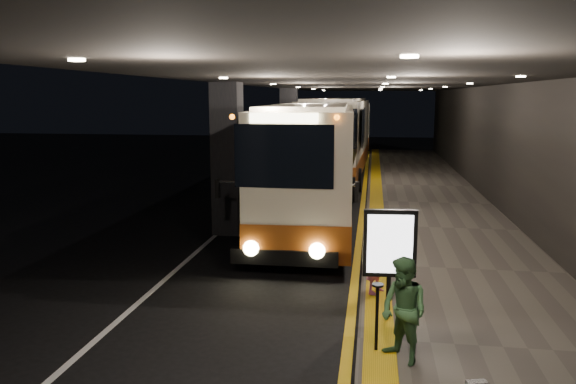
% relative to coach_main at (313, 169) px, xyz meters
% --- Properties ---
extents(ground, '(90.00, 90.00, 0.00)m').
position_rel_coach_main_xyz_m(ground, '(-0.81, -5.65, -1.76)').
color(ground, black).
extents(lane_line_white, '(0.12, 50.00, 0.01)m').
position_rel_coach_main_xyz_m(lane_line_white, '(-2.61, -0.65, -1.75)').
color(lane_line_white, silver).
rests_on(lane_line_white, ground).
extents(kerb_stripe_yellow, '(0.18, 50.00, 0.01)m').
position_rel_coach_main_xyz_m(kerb_stripe_yellow, '(1.54, -0.65, -1.75)').
color(kerb_stripe_yellow, gold).
rests_on(kerb_stripe_yellow, ground).
extents(sidewalk, '(4.50, 50.00, 0.15)m').
position_rel_coach_main_xyz_m(sidewalk, '(3.94, -0.65, -1.68)').
color(sidewalk, '#514C44').
rests_on(sidewalk, ground).
extents(tactile_strip, '(0.50, 50.00, 0.01)m').
position_rel_coach_main_xyz_m(tactile_strip, '(2.04, -0.65, -1.60)').
color(tactile_strip, gold).
rests_on(tactile_strip, sidewalk).
extents(terminal_wall, '(0.10, 50.00, 6.00)m').
position_rel_coach_main_xyz_m(terminal_wall, '(6.19, -0.65, 1.24)').
color(terminal_wall, black).
rests_on(terminal_wall, ground).
extents(support_columns, '(0.80, 24.80, 4.40)m').
position_rel_coach_main_xyz_m(support_columns, '(-2.31, -1.65, 0.44)').
color(support_columns, black).
rests_on(support_columns, ground).
extents(canopy, '(9.00, 50.00, 0.40)m').
position_rel_coach_main_xyz_m(canopy, '(1.69, -0.65, 2.84)').
color(canopy, black).
rests_on(canopy, support_columns).
extents(coach_main, '(2.91, 11.84, 3.66)m').
position_rel_coach_main_xyz_m(coach_main, '(0.00, 0.00, 0.00)').
color(coach_main, beige).
rests_on(coach_main, ground).
extents(coach_second, '(2.84, 12.12, 3.79)m').
position_rel_coach_main_xyz_m(coach_second, '(0.14, 10.13, 0.06)').
color(coach_second, beige).
rests_on(coach_second, ground).
extents(coach_third, '(2.87, 11.39, 3.55)m').
position_rel_coach_main_xyz_m(coach_third, '(0.15, 27.05, -0.06)').
color(coach_third, beige).
rests_on(coach_third, ground).
extents(passenger_boarding, '(0.58, 0.70, 1.64)m').
position_rel_coach_main_xyz_m(passenger_boarding, '(1.99, -6.64, -0.79)').
color(passenger_boarding, '#C35B95').
rests_on(passenger_boarding, sidewalk).
extents(passenger_waiting_green, '(0.86, 0.88, 1.56)m').
position_rel_coach_main_xyz_m(passenger_waiting_green, '(2.36, -9.53, -0.83)').
color(passenger_waiting_green, '#376338').
rests_on(passenger_waiting_green, sidewalk).
extents(info_sign, '(0.92, 0.18, 1.94)m').
position_rel_coach_main_xyz_m(info_sign, '(2.19, -7.88, -0.30)').
color(info_sign, black).
rests_on(info_sign, sidewalk).
extents(stanchion_post, '(0.05, 0.05, 1.05)m').
position_rel_coach_main_xyz_m(stanchion_post, '(1.98, -9.23, -1.08)').
color(stanchion_post, black).
rests_on(stanchion_post, sidewalk).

